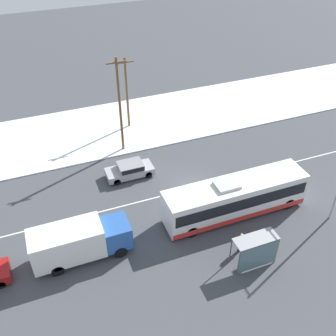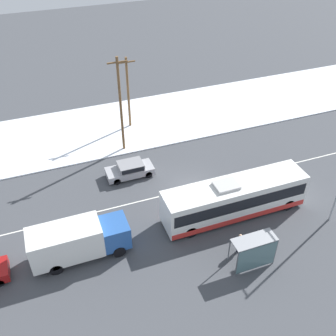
# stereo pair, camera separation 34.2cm
# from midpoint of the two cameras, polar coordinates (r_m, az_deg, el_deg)

# --- Properties ---
(ground_plane) EXTENTS (120.00, 120.00, 0.00)m
(ground_plane) POSITION_cam_midpoint_polar(r_m,az_deg,el_deg) (33.92, 3.58, -3.03)
(ground_plane) COLOR #424449
(snow_lot) EXTENTS (80.00, 10.57, 0.12)m
(snow_lot) POSITION_cam_midpoint_polar(r_m,az_deg,el_deg) (43.24, -2.89, 6.87)
(snow_lot) COLOR silver
(snow_lot) RESTS_ON ground_plane
(lane_marking_center) EXTENTS (60.00, 0.12, 0.00)m
(lane_marking_center) POSITION_cam_midpoint_polar(r_m,az_deg,el_deg) (33.92, 3.59, -3.03)
(lane_marking_center) COLOR silver
(lane_marking_center) RESTS_ON ground_plane
(city_bus) EXTENTS (11.50, 2.57, 3.26)m
(city_bus) POSITION_cam_midpoint_polar(r_m,az_deg,el_deg) (30.99, 9.94, -4.35)
(city_bus) COLOR white
(city_bus) RESTS_ON ground_plane
(box_truck) EXTENTS (6.82, 2.30, 2.84)m
(box_truck) POSITION_cam_midpoint_polar(r_m,az_deg,el_deg) (28.12, -12.69, -10.18)
(box_truck) COLOR silver
(box_truck) RESTS_ON ground_plane
(sedan_car) EXTENTS (4.19, 1.80, 1.36)m
(sedan_car) POSITION_cam_midpoint_polar(r_m,az_deg,el_deg) (34.97, -5.25, -0.13)
(sedan_car) COLOR #9E9EA3
(sedan_car) RESTS_ON ground_plane
(pedestrian_at_stop) EXTENTS (0.61, 0.27, 1.70)m
(pedestrian_at_stop) POSITION_cam_midpoint_polar(r_m,az_deg,el_deg) (28.60, 10.71, -10.41)
(pedestrian_at_stop) COLOR #23232D
(pedestrian_at_stop) RESTS_ON ground_plane
(bus_shelter) EXTENTS (3.04, 1.20, 2.40)m
(bus_shelter) POSITION_cam_midpoint_polar(r_m,az_deg,el_deg) (27.43, 12.90, -11.48)
(bus_shelter) COLOR gray
(bus_shelter) RESTS_ON ground_plane
(utility_pole_roadside) EXTENTS (1.80, 0.24, 9.42)m
(utility_pole_roadside) POSITION_cam_midpoint_polar(r_m,az_deg,el_deg) (36.35, -6.62, 9.12)
(utility_pole_roadside) COLOR brown
(utility_pole_roadside) RESTS_ON ground_plane
(utility_pole_snowlot) EXTENTS (1.80, 0.24, 7.66)m
(utility_pole_snowlot) POSITION_cam_midpoint_polar(r_m,az_deg,el_deg) (40.57, -5.56, 10.92)
(utility_pole_snowlot) COLOR brown
(utility_pole_snowlot) RESTS_ON ground_plane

